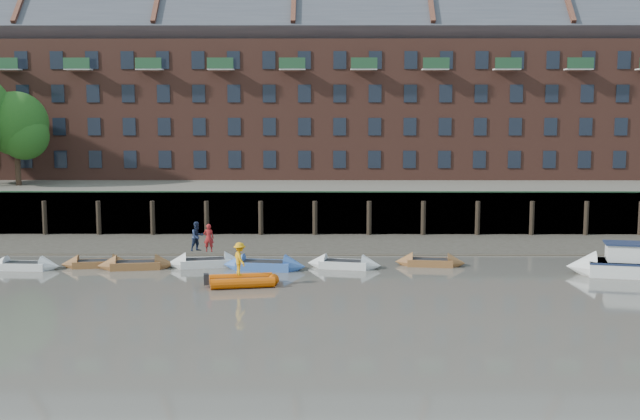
{
  "coord_description": "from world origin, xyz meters",
  "views": [
    {
      "loc": [
        2.67,
        -36.76,
        9.51
      ],
      "look_at": [
        2.42,
        12.0,
        3.2
      ],
      "focal_mm": 45.0,
      "sensor_mm": 36.0,
      "label": 1
    }
  ],
  "objects_px": {
    "person_rower_b": "(197,236)",
    "rowboat_2": "(136,265)",
    "rowboat_6": "(430,262)",
    "rib_tender": "(245,281)",
    "rowboat_4": "(264,265)",
    "rowboat_0": "(24,266)",
    "person_rib_crew": "(240,259)",
    "person_rower_a": "(209,238)",
    "rowboat_3": "(205,263)",
    "rowboat_5": "(344,264)",
    "rowboat_1": "(96,264)",
    "motor_launch": "(614,265)"
  },
  "relations": [
    {
      "from": "rowboat_3",
      "to": "person_rib_crew",
      "type": "xyz_separation_m",
      "value": [
        2.64,
        -5.29,
        1.25
      ]
    },
    {
      "from": "rowboat_2",
      "to": "person_rib_crew",
      "type": "height_order",
      "value": "person_rib_crew"
    },
    {
      "from": "rowboat_5",
      "to": "person_rib_crew",
      "type": "distance_m",
      "value": 7.59
    },
    {
      "from": "rowboat_3",
      "to": "rowboat_1",
      "type": "bearing_deg",
      "value": 170.59
    },
    {
      "from": "rowboat_3",
      "to": "rowboat_0",
      "type": "bearing_deg",
      "value": 173.95
    },
    {
      "from": "person_rower_a",
      "to": "person_rib_crew",
      "type": "distance_m",
      "value": 5.82
    },
    {
      "from": "rowboat_2",
      "to": "rowboat_0",
      "type": "bearing_deg",
      "value": 173.68
    },
    {
      "from": "rowboat_3",
      "to": "rowboat_5",
      "type": "distance_m",
      "value": 8.3
    },
    {
      "from": "rowboat_0",
      "to": "person_rower_b",
      "type": "distance_m",
      "value": 10.23
    },
    {
      "from": "rowboat_1",
      "to": "rowboat_2",
      "type": "height_order",
      "value": "rowboat_2"
    },
    {
      "from": "rowboat_5",
      "to": "person_rib_crew",
      "type": "bearing_deg",
      "value": -127.59
    },
    {
      "from": "rowboat_2",
      "to": "rowboat_6",
      "type": "bearing_deg",
      "value": -4.88
    },
    {
      "from": "rowboat_1",
      "to": "person_rib_crew",
      "type": "relative_size",
      "value": 2.34
    },
    {
      "from": "person_rower_b",
      "to": "rib_tender",
      "type": "bearing_deg",
      "value": -101.23
    },
    {
      "from": "person_rower_a",
      "to": "person_rower_b",
      "type": "height_order",
      "value": "person_rower_b"
    },
    {
      "from": "rowboat_4",
      "to": "rib_tender",
      "type": "height_order",
      "value": "rowboat_4"
    },
    {
      "from": "rowboat_1",
      "to": "rowboat_2",
      "type": "bearing_deg",
      "value": -20.61
    },
    {
      "from": "rowboat_6",
      "to": "motor_launch",
      "type": "relative_size",
      "value": 0.7
    },
    {
      "from": "person_rower_b",
      "to": "person_rib_crew",
      "type": "distance_m",
      "value": 6.33
    },
    {
      "from": "person_rower_a",
      "to": "rowboat_4",
      "type": "bearing_deg",
      "value": 162.96
    },
    {
      "from": "rowboat_2",
      "to": "rowboat_4",
      "type": "xyz_separation_m",
      "value": [
        7.58,
        -0.21,
        0.02
      ]
    },
    {
      "from": "rowboat_4",
      "to": "rowboat_6",
      "type": "distance_m",
      "value": 9.97
    },
    {
      "from": "person_rower_b",
      "to": "rowboat_2",
      "type": "bearing_deg",
      "value": 151.56
    },
    {
      "from": "rowboat_6",
      "to": "rib_tender",
      "type": "distance_m",
      "value": 11.95
    },
    {
      "from": "person_rib_crew",
      "to": "rowboat_2",
      "type": "bearing_deg",
      "value": 30.6
    },
    {
      "from": "rowboat_4",
      "to": "rowboat_5",
      "type": "relative_size",
      "value": 1.1
    },
    {
      "from": "rowboat_2",
      "to": "person_rower_b",
      "type": "height_order",
      "value": "person_rower_b"
    },
    {
      "from": "person_rib_crew",
      "to": "person_rower_a",
      "type": "bearing_deg",
      "value": -0.29
    },
    {
      "from": "motor_launch",
      "to": "rowboat_5",
      "type": "bearing_deg",
      "value": 4.46
    },
    {
      "from": "rowboat_0",
      "to": "rowboat_5",
      "type": "distance_m",
      "value": 18.84
    },
    {
      "from": "person_rower_a",
      "to": "rib_tender",
      "type": "bearing_deg",
      "value": 115.22
    },
    {
      "from": "rowboat_0",
      "to": "rowboat_6",
      "type": "height_order",
      "value": "rowboat_0"
    },
    {
      "from": "rowboat_5",
      "to": "person_rower_a",
      "type": "xyz_separation_m",
      "value": [
        -8.06,
        0.39,
        1.51
      ]
    },
    {
      "from": "rowboat_0",
      "to": "person_rib_crew",
      "type": "bearing_deg",
      "value": -14.81
    },
    {
      "from": "rowboat_4",
      "to": "person_rower_b",
      "type": "relative_size",
      "value": 2.83
    },
    {
      "from": "person_rib_crew",
      "to": "rowboat_1",
      "type": "bearing_deg",
      "value": 36.12
    },
    {
      "from": "rowboat_6",
      "to": "person_rib_crew",
      "type": "height_order",
      "value": "person_rib_crew"
    },
    {
      "from": "rowboat_5",
      "to": "rib_tender",
      "type": "relative_size",
      "value": 1.2
    },
    {
      "from": "motor_launch",
      "to": "person_rower_b",
      "type": "distance_m",
      "value": 24.18
    },
    {
      "from": "rib_tender",
      "to": "person_rower_a",
      "type": "bearing_deg",
      "value": 106.07
    },
    {
      "from": "rowboat_0",
      "to": "person_rib_crew",
      "type": "height_order",
      "value": "person_rib_crew"
    },
    {
      "from": "rowboat_6",
      "to": "rowboat_0",
      "type": "bearing_deg",
      "value": -170.07
    },
    {
      "from": "rib_tender",
      "to": "person_rower_a",
      "type": "height_order",
      "value": "person_rower_a"
    },
    {
      "from": "rowboat_3",
      "to": "rowboat_5",
      "type": "bearing_deg",
      "value": -13.71
    },
    {
      "from": "rowboat_5",
      "to": "rowboat_2",
      "type": "bearing_deg",
      "value": -166.99
    },
    {
      "from": "rowboat_4",
      "to": "person_rower_a",
      "type": "bearing_deg",
      "value": 172.57
    },
    {
      "from": "rowboat_1",
      "to": "rowboat_2",
      "type": "relative_size",
      "value": 0.9
    },
    {
      "from": "person_rower_b",
      "to": "rowboat_4",
      "type": "bearing_deg",
      "value": -58.55
    },
    {
      "from": "rowboat_3",
      "to": "person_rib_crew",
      "type": "height_order",
      "value": "person_rib_crew"
    },
    {
      "from": "rowboat_5",
      "to": "rowboat_6",
      "type": "bearing_deg",
      "value": 18.86
    }
  ]
}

